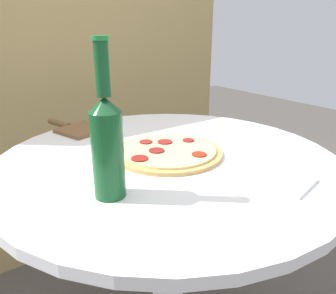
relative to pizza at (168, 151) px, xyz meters
The scene contains 6 objects.
table 0.19m from the pizza, 127.30° to the right, with size 0.90×0.90×0.76m.
fence_panel 0.82m from the pizza, 90.77° to the left, with size 1.75×0.04×1.85m.
pizza is the anchor object (origin of this frame).
beer_bottle 0.28m from the pizza, 152.26° to the right, with size 0.06×0.06×0.31m.
pizza_paddle 0.37m from the pizza, 109.21° to the left, with size 0.16×0.25×0.02m.
napkin 0.33m from the pizza, 69.70° to the right, with size 0.13×0.09×0.01m.
Camera 1 is at (-0.47, -0.66, 1.09)m, focal length 35.00 mm.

